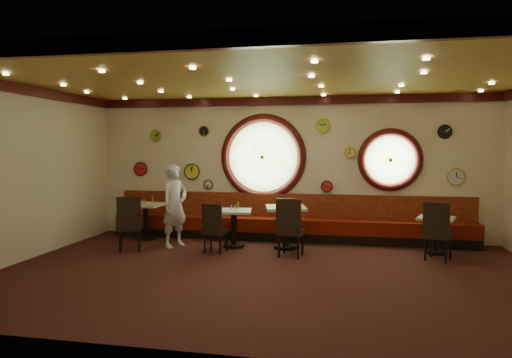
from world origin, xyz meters
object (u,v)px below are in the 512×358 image
(table_d, at_px, (436,231))
(condiment_c_pepper, at_px, (286,204))
(chair_c, at_px, (290,224))
(chair_b, at_px, (214,225))
(chair_d, at_px, (437,228))
(condiment_d_bottle, at_px, (444,214))
(condiment_a_pepper, at_px, (143,202))
(waiter, at_px, (175,205))
(condiment_c_salt, at_px, (280,203))
(condiment_b_bottle, at_px, (238,206))
(condiment_c_bottle, at_px, (289,203))
(table_b, at_px, (234,224))
(table_a, at_px, (146,217))
(condiment_a_salt, at_px, (145,201))
(chair_a, at_px, (129,220))
(condiment_b_pepper, at_px, (235,207))
(condiment_b_salt, at_px, (232,207))
(condiment_d_salt, at_px, (432,214))
(table_c, at_px, (286,222))
(condiment_a_bottle, at_px, (153,200))
(condiment_d_pepper, at_px, (440,215))

(table_d, height_order, condiment_c_pepper, condiment_c_pepper)
(chair_c, bearing_deg, chair_b, -174.47)
(chair_d, bearing_deg, condiment_d_bottle, 93.78)
(chair_b, bearing_deg, condiment_a_pepper, 160.59)
(condiment_a_pepper, xyz_separation_m, condiment_d_bottle, (6.30, -0.08, -0.06))
(condiment_d_bottle, xyz_separation_m, waiter, (-5.37, -0.39, 0.07))
(condiment_c_salt, bearing_deg, condiment_b_bottle, -176.85)
(condiment_c_pepper, relative_size, condiment_c_bottle, 0.80)
(chair_b, distance_m, waiter, 1.12)
(table_b, bearing_deg, condiment_b_bottle, 66.11)
(table_a, distance_m, condiment_a_salt, 0.35)
(condiment_a_salt, distance_m, condiment_b_bottle, 2.23)
(chair_a, distance_m, condiment_b_pepper, 2.13)
(table_b, distance_m, condiment_a_salt, 2.23)
(condiment_b_bottle, bearing_deg, table_d, 0.69)
(condiment_b_salt, relative_size, condiment_d_salt, 0.90)
(condiment_d_salt, bearing_deg, table_c, -177.63)
(condiment_b_bottle, height_order, waiter, waiter)
(table_a, distance_m, condiment_c_salt, 3.10)
(condiment_a_bottle, bearing_deg, condiment_d_pepper, -3.29)
(chair_c, xyz_separation_m, condiment_c_salt, (-0.31, 0.87, 0.28))
(condiment_a_salt, bearing_deg, condiment_b_salt, -10.65)
(condiment_c_pepper, distance_m, waiter, 2.32)
(table_a, relative_size, condiment_c_pepper, 7.43)
(table_d, distance_m, condiment_a_salt, 6.18)
(condiment_c_salt, bearing_deg, condiment_c_pepper, -41.19)
(chair_c, bearing_deg, condiment_d_pepper, 23.78)
(chair_b, xyz_separation_m, condiment_c_salt, (1.18, 0.82, 0.36))
(chair_a, height_order, condiment_a_bottle, chair_a)
(table_d, relative_size, chair_a, 1.21)
(table_d, relative_size, condiment_d_bottle, 5.76)
(condiment_d_salt, xyz_separation_m, condiment_b_bottle, (-3.87, -0.05, 0.08))
(chair_a, distance_m, chair_d, 5.86)
(condiment_b_salt, xyz_separation_m, condiment_b_pepper, (0.08, -0.00, 0.00))
(chair_d, xyz_separation_m, condiment_b_salt, (-3.96, 0.45, 0.21))
(condiment_d_bottle, height_order, waiter, waiter)
(condiment_d_salt, height_order, condiment_a_pepper, condiment_a_pepper)
(table_a, height_order, chair_b, chair_b)
(condiment_a_salt, bearing_deg, condiment_d_salt, -1.87)
(table_d, relative_size, chair_d, 1.23)
(condiment_b_salt, height_order, condiment_b_bottle, condiment_b_bottle)
(condiment_a_bottle, height_order, waiter, waiter)
(chair_b, relative_size, chair_c, 0.88)
(chair_a, bearing_deg, condiment_c_salt, -4.89)
(condiment_c_bottle, bearing_deg, condiment_a_pepper, 177.22)
(condiment_c_bottle, bearing_deg, condiment_c_salt, 162.70)
(condiment_d_salt, bearing_deg, condiment_d_bottle, 3.65)
(condiment_b_bottle, bearing_deg, chair_a, -154.94)
(table_c, xyz_separation_m, chair_a, (-3.02, -0.87, 0.08))
(chair_c, relative_size, condiment_a_bottle, 4.66)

